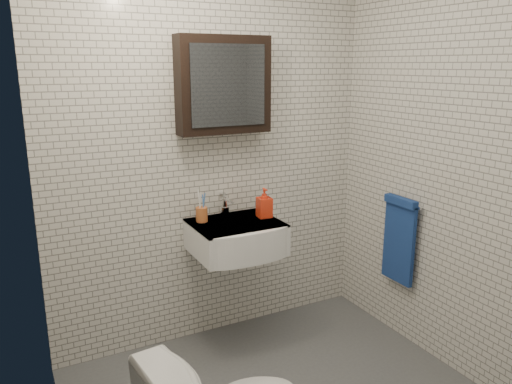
# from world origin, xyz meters

# --- Properties ---
(room_shell) EXTENTS (2.22, 2.02, 2.51)m
(room_shell) POSITION_xyz_m (0.00, 0.00, 1.47)
(room_shell) COLOR silver
(room_shell) RESTS_ON ground
(washbasin) EXTENTS (0.55, 0.50, 0.20)m
(washbasin) POSITION_xyz_m (0.05, 0.73, 0.76)
(washbasin) COLOR white
(washbasin) RESTS_ON room_shell
(faucet) EXTENTS (0.06, 0.20, 0.15)m
(faucet) POSITION_xyz_m (0.05, 0.93, 0.92)
(faucet) COLOR silver
(faucet) RESTS_ON washbasin
(mirror_cabinet) EXTENTS (0.60, 0.15, 0.60)m
(mirror_cabinet) POSITION_xyz_m (0.05, 0.93, 1.70)
(mirror_cabinet) COLOR black
(mirror_cabinet) RESTS_ON room_shell
(towel_rail) EXTENTS (0.09, 0.30, 0.58)m
(towel_rail) POSITION_xyz_m (1.04, 0.35, 0.72)
(towel_rail) COLOR silver
(towel_rail) RESTS_ON room_shell
(toothbrush_cup) EXTENTS (0.10, 0.10, 0.21)m
(toothbrush_cup) POSITION_xyz_m (-0.13, 0.89, 0.90)
(toothbrush_cup) COLOR #BC602F
(toothbrush_cup) RESTS_ON washbasin
(soap_bottle) EXTENTS (0.10, 0.10, 0.20)m
(soap_bottle) POSITION_xyz_m (0.27, 0.79, 0.95)
(soap_bottle) COLOR #DD5417
(soap_bottle) RESTS_ON washbasin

